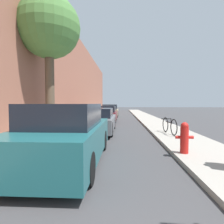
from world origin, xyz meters
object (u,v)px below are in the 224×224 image
object	(u,v)px
parked_car_maroon	(105,114)
bicycle	(169,126)
fire_hydrant	(184,137)
parked_car_grey	(97,120)
parked_car_teal	(67,135)
street_tree_near	(49,29)
parked_car_champagne	(110,111)

from	to	relation	value
parked_car_maroon	bicycle	bearing A→B (deg)	-61.87
fire_hydrant	parked_car_grey	bearing A→B (deg)	124.42
parked_car_teal	fire_hydrant	size ratio (longest dim) A/B	4.93
street_tree_near	parked_car_grey	bearing A→B (deg)	20.92
street_tree_near	fire_hydrant	bearing A→B (deg)	-34.63
parked_car_grey	parked_car_champagne	distance (m)	11.25
parked_car_teal	parked_car_grey	distance (m)	5.00
parked_car_champagne	fire_hydrant	world-z (taller)	parked_car_champagne
street_tree_near	parked_car_teal	bearing A→B (deg)	-63.49
parked_car_maroon	parked_car_teal	bearing A→B (deg)	-89.73
parked_car_champagne	street_tree_near	distance (m)	13.00
parked_car_teal	parked_car_grey	bearing A→B (deg)	89.18
parked_car_grey	parked_car_champagne	size ratio (longest dim) A/B	1.04
parked_car_teal	parked_car_maroon	xyz separation A→B (m)	(-0.05, 10.64, -0.08)
fire_hydrant	parked_car_champagne	bearing A→B (deg)	101.09
parked_car_teal	parked_car_grey	size ratio (longest dim) A/B	0.96
parked_car_teal	street_tree_near	distance (m)	6.34
fire_hydrant	bicycle	xyz separation A→B (m)	(0.43, 3.38, -0.08)
bicycle	parked_car_maroon	bearing A→B (deg)	111.08
parked_car_maroon	fire_hydrant	bearing A→B (deg)	-72.69
street_tree_near	fire_hydrant	distance (m)	7.68
parked_car_grey	street_tree_near	size ratio (longest dim) A/B	0.68
parked_car_maroon	bicycle	distance (m)	7.55
parked_car_maroon	parked_car_champagne	xyz separation A→B (m)	(0.06, 5.60, 0.04)
parked_car_champagne	parked_car_maroon	bearing A→B (deg)	-90.64
parked_car_maroon	parked_car_grey	bearing A→B (deg)	-88.76
fire_hydrant	bicycle	world-z (taller)	fire_hydrant
street_tree_near	bicycle	size ratio (longest dim) A/B	3.74
parked_car_champagne	fire_hydrant	xyz separation A→B (m)	(3.07, -15.63, -0.09)
parked_car_champagne	street_tree_near	xyz separation A→B (m)	(-2.09, -12.07, 4.34)
parked_car_grey	street_tree_near	world-z (taller)	street_tree_near
parked_car_grey	street_tree_near	bearing A→B (deg)	-159.08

